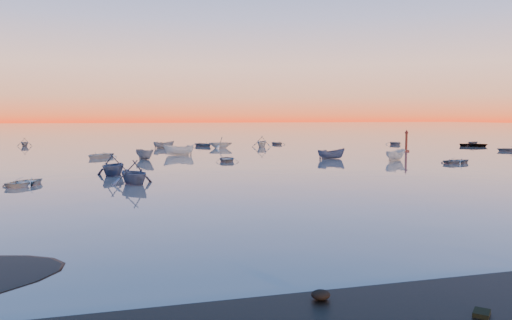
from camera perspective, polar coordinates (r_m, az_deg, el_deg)
name	(u,v)px	position (r m, az deg, el deg)	size (l,w,h in m)	color
ground	(166,140)	(117.56, -10.22, 2.31)	(600.00, 600.00, 0.00)	#71645E
mud_lobes	(422,261)	(20.05, 18.45, -10.94)	(140.00, 6.00, 0.07)	black
moored_fleet	(198,155)	(70.98, -6.67, 0.61)	(124.00, 58.00, 1.20)	silver
boat_near_center	(395,161)	(63.58, 15.64, -0.06)	(3.93, 1.66, 1.36)	silver
channel_marker	(406,143)	(80.15, 16.80, 1.92)	(0.98, 0.98, 3.48)	#4C1710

